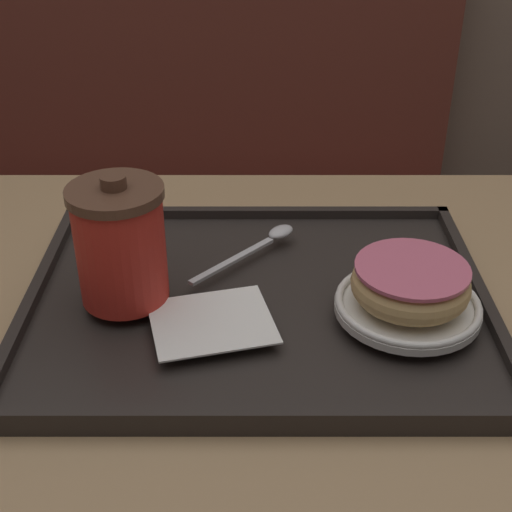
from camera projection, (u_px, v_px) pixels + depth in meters
The scene contains 8 objects.
booth_bench at pixel (159, 247), 1.73m from camera, with size 1.37×0.44×1.00m.
cafe_table at pixel (267, 420), 0.85m from camera, with size 0.95×0.66×0.76m.
serving_tray at pixel (256, 302), 0.75m from camera, with size 0.48×0.37×0.02m.
napkin_paper at pixel (210, 321), 0.69m from camera, with size 0.14×0.12×0.00m.
coffee_cup_front at pixel (119, 243), 0.70m from camera, with size 0.09×0.09×0.14m.
plate_with_chocolate_donut at pixel (406, 305), 0.71m from camera, with size 0.15×0.15×0.01m.
donut_chocolate_glazed at pixel (409, 283), 0.69m from camera, with size 0.12×0.12×0.04m.
spoon at pixel (264, 241), 0.82m from camera, with size 0.12×0.13×0.01m.
Camera 1 is at (-0.02, -0.62, 1.20)m, focal length 50.00 mm.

